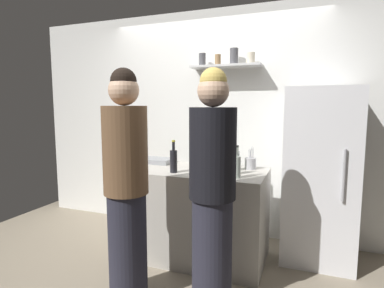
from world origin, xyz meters
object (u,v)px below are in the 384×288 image
(baking_pan, at_px, (157,161))
(person_blonde, at_px, (212,191))
(utensil_holder, at_px, (250,163))
(person_brown_jacket, at_px, (126,186))
(wine_bottle_pale_glass, at_px, (237,166))
(wine_bottle_green_glass, at_px, (233,154))
(water_bottle_plastic, at_px, (235,160))
(wine_bottle_amber_glass, at_px, (230,162))
(refrigerator, at_px, (320,176))
(wine_bottle_dark_glass, at_px, (174,160))

(baking_pan, xyz_separation_m, person_blonde, (0.90, -0.87, -0.03))
(baking_pan, xyz_separation_m, utensil_holder, (1.02, 0.03, 0.03))
(person_blonde, distance_m, person_brown_jacket, 0.66)
(wine_bottle_pale_glass, xyz_separation_m, person_brown_jacket, (-0.72, -0.60, -0.10))
(utensil_holder, relative_size, wine_bottle_green_glass, 0.69)
(baking_pan, bearing_deg, water_bottle_plastic, -5.12)
(wine_bottle_amber_glass, height_order, person_brown_jacket, person_brown_jacket)
(refrigerator, xyz_separation_m, baking_pan, (-1.66, -0.17, 0.07))
(person_brown_jacket, bearing_deg, wine_bottle_dark_glass, 142.32)
(wine_bottle_green_glass, relative_size, person_brown_jacket, 0.18)
(wine_bottle_green_glass, xyz_separation_m, person_brown_jacket, (-0.57, -1.09, -0.12))
(wine_bottle_pale_glass, bearing_deg, wine_bottle_dark_glass, 178.69)
(utensil_holder, bearing_deg, wine_bottle_dark_glass, -147.06)
(refrigerator, xyz_separation_m, wine_bottle_dark_glass, (-1.28, -0.56, 0.16))
(refrigerator, relative_size, person_brown_jacket, 0.94)
(wine_bottle_amber_glass, bearing_deg, person_brown_jacket, -132.75)
(utensil_holder, xyz_separation_m, water_bottle_plastic, (-0.13, -0.11, 0.04))
(baking_pan, relative_size, water_bottle_plastic, 1.46)
(water_bottle_plastic, bearing_deg, utensil_holder, 40.74)
(refrigerator, height_order, wine_bottle_green_glass, refrigerator)
(wine_bottle_dark_glass, distance_m, water_bottle_plastic, 0.60)
(utensil_holder, relative_size, water_bottle_plastic, 0.94)
(wine_bottle_pale_glass, bearing_deg, baking_pan, 157.67)
(refrigerator, height_order, wine_bottle_dark_glass, refrigerator)
(refrigerator, relative_size, baking_pan, 4.93)
(utensil_holder, xyz_separation_m, wine_bottle_green_glass, (-0.19, 0.06, 0.07))
(utensil_holder, bearing_deg, person_blonde, -97.29)
(person_brown_jacket, bearing_deg, wine_bottle_amber_glass, 111.14)
(wine_bottle_pale_glass, relative_size, person_brown_jacket, 0.16)
(wine_bottle_pale_glass, height_order, wine_bottle_dark_glass, wine_bottle_dark_glass)
(refrigerator, bearing_deg, wine_bottle_dark_glass, -156.47)
(refrigerator, xyz_separation_m, person_brown_jacket, (-1.40, -1.17, 0.05))
(baking_pan, xyz_separation_m, wine_bottle_pale_glass, (0.97, -0.40, 0.08))
(water_bottle_plastic, bearing_deg, wine_bottle_dark_glass, -149.23)
(refrigerator, relative_size, wine_bottle_dark_glass, 5.52)
(person_blonde, bearing_deg, baking_pan, -88.12)
(refrigerator, bearing_deg, person_blonde, -125.89)
(refrigerator, xyz_separation_m, utensil_holder, (-0.64, -0.14, 0.11))
(wine_bottle_pale_glass, distance_m, wine_bottle_green_glass, 0.51)
(utensil_holder, distance_m, wine_bottle_pale_glass, 0.43)
(wine_bottle_pale_glass, bearing_deg, person_blonde, -98.63)
(refrigerator, distance_m, person_blonde, 1.29)
(wine_bottle_green_glass, xyz_separation_m, wine_bottle_amber_glass, (0.07, -0.39, -0.01))
(wine_bottle_pale_glass, bearing_deg, wine_bottle_green_glass, 106.69)
(wine_bottle_green_glass, height_order, wine_bottle_dark_glass, wine_bottle_green_glass)
(baking_pan, relative_size, wine_bottle_amber_glass, 1.15)
(utensil_holder, relative_size, wine_bottle_amber_glass, 0.75)
(baking_pan, bearing_deg, person_brown_jacket, -75.80)
(baking_pan, bearing_deg, wine_bottle_dark_glass, -45.73)
(baking_pan, distance_m, wine_bottle_amber_glass, 0.95)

